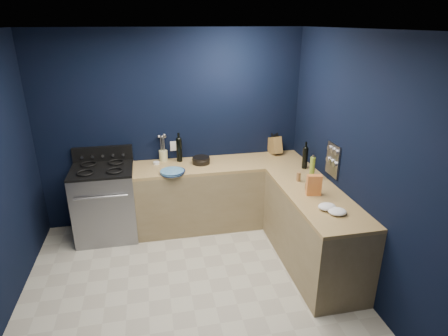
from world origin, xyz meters
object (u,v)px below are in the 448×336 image
object	(u,v)px
gas_range	(106,203)
crouton_bag	(314,185)
utensil_crock	(163,156)
knife_block	(275,145)
plate_stack	(172,172)

from	to	relation	value
gas_range	crouton_bag	distance (m)	2.65
gas_range	utensil_crock	xyz separation A→B (m)	(0.78, 0.27, 0.51)
gas_range	utensil_crock	distance (m)	0.97
gas_range	knife_block	distance (m)	2.43
crouton_bag	plate_stack	bearing A→B (deg)	159.98
gas_range	crouton_bag	bearing A→B (deg)	-26.25
knife_block	crouton_bag	distance (m)	1.40
gas_range	crouton_bag	world-z (taller)	crouton_bag
crouton_bag	gas_range	bearing A→B (deg)	166.11
gas_range	utensil_crock	size ratio (longest dim) A/B	6.54
plate_stack	utensil_crock	world-z (taller)	utensil_crock
utensil_crock	knife_block	distance (m)	1.57
knife_block	crouton_bag	xyz separation A→B (m)	(-0.03, -1.40, -0.00)
utensil_crock	crouton_bag	xyz separation A→B (m)	(1.54, -1.42, 0.04)
gas_range	knife_block	xyz separation A→B (m)	(2.35, 0.25, 0.56)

